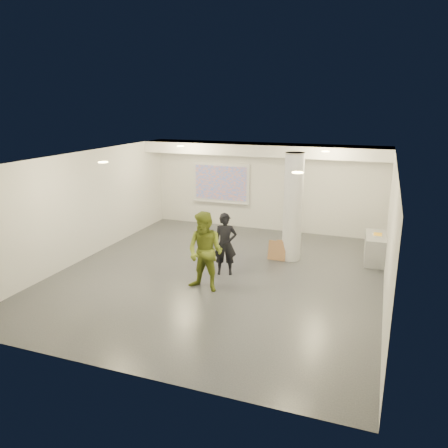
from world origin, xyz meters
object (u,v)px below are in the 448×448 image
at_px(projection_screen, 221,183).
at_px(man, 205,252).
at_px(column, 293,207).
at_px(credenza, 375,248).
at_px(woman, 225,244).

height_order(projection_screen, man, projection_screen).
distance_m(column, credenza, 2.57).
xyz_separation_m(column, projection_screen, (-3.10, 2.65, 0.03)).
bearing_deg(woman, man, -112.66).
bearing_deg(projection_screen, column, -40.56).
bearing_deg(man, column, 70.36).
xyz_separation_m(credenza, woman, (-3.59, -2.31, 0.42)).
bearing_deg(column, man, -117.68).
relative_size(projection_screen, credenza, 1.62).
bearing_deg(projection_screen, credenza, -20.75).
bearing_deg(credenza, column, -167.15).
relative_size(credenza, woman, 0.81).
height_order(credenza, man, man).
height_order(column, woman, column).
distance_m(projection_screen, woman, 4.72).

